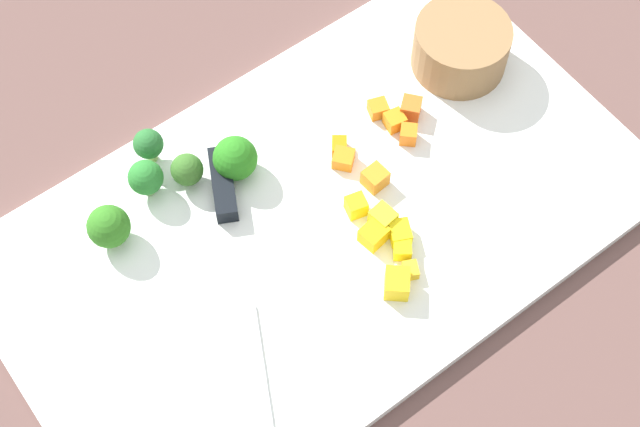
% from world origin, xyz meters
% --- Properties ---
extents(ground_plane, '(4.00, 4.00, 0.00)m').
position_xyz_m(ground_plane, '(0.00, 0.00, 0.00)').
color(ground_plane, brown).
extents(cutting_board, '(0.53, 0.32, 0.01)m').
position_xyz_m(cutting_board, '(0.00, 0.00, 0.01)').
color(cutting_board, white).
rests_on(cutting_board, ground_plane).
extents(prep_bowl, '(0.08, 0.08, 0.05)m').
position_xyz_m(prep_bowl, '(-0.20, -0.05, 0.03)').
color(prep_bowl, olive).
rests_on(prep_bowl, cutting_board).
extents(chef_knife, '(0.15, 0.27, 0.02)m').
position_xyz_m(chef_knife, '(0.08, -0.01, 0.02)').
color(chef_knife, silver).
rests_on(chef_knife, cutting_board).
extents(carrot_dice_0, '(0.02, 0.02, 0.01)m').
position_xyz_m(carrot_dice_0, '(-0.10, -0.05, 0.02)').
color(carrot_dice_0, orange).
rests_on(carrot_dice_0, cutting_board).
extents(carrot_dice_1, '(0.02, 0.02, 0.02)m').
position_xyz_m(carrot_dice_1, '(-0.06, 0.00, 0.02)').
color(carrot_dice_1, orange).
rests_on(carrot_dice_1, cutting_board).
extents(carrot_dice_2, '(0.02, 0.02, 0.01)m').
position_xyz_m(carrot_dice_2, '(-0.05, -0.03, 0.02)').
color(carrot_dice_2, orange).
rests_on(carrot_dice_2, cutting_board).
extents(carrot_dice_3, '(0.02, 0.02, 0.01)m').
position_xyz_m(carrot_dice_3, '(-0.05, -0.04, 0.02)').
color(carrot_dice_3, orange).
rests_on(carrot_dice_3, cutting_board).
extents(carrot_dice_4, '(0.02, 0.02, 0.02)m').
position_xyz_m(carrot_dice_4, '(-0.13, -0.04, 0.02)').
color(carrot_dice_4, orange).
rests_on(carrot_dice_4, cutting_board).
extents(carrot_dice_5, '(0.02, 0.02, 0.02)m').
position_xyz_m(carrot_dice_5, '(-0.11, -0.02, 0.02)').
color(carrot_dice_5, orange).
rests_on(carrot_dice_5, cutting_board).
extents(carrot_dice_6, '(0.02, 0.02, 0.01)m').
position_xyz_m(carrot_dice_6, '(-0.11, -0.04, 0.02)').
color(carrot_dice_6, orange).
rests_on(carrot_dice_6, cutting_board).
extents(pepper_dice_0, '(0.02, 0.02, 0.02)m').
position_xyz_m(pepper_dice_0, '(-0.02, 0.04, 0.02)').
color(pepper_dice_0, yellow).
rests_on(pepper_dice_0, cutting_board).
extents(pepper_dice_1, '(0.02, 0.02, 0.01)m').
position_xyz_m(pepper_dice_1, '(-0.04, 0.05, 0.02)').
color(pepper_dice_1, yellow).
rests_on(pepper_dice_1, cutting_board).
extents(pepper_dice_2, '(0.02, 0.02, 0.01)m').
position_xyz_m(pepper_dice_2, '(-0.03, 0.08, 0.02)').
color(pepper_dice_2, yellow).
rests_on(pepper_dice_2, cutting_board).
extents(pepper_dice_3, '(0.03, 0.03, 0.02)m').
position_xyz_m(pepper_dice_3, '(-0.01, 0.09, 0.02)').
color(pepper_dice_3, yellow).
rests_on(pepper_dice_3, cutting_board).
extents(pepper_dice_4, '(0.02, 0.02, 0.02)m').
position_xyz_m(pepper_dice_4, '(-0.03, 0.01, 0.02)').
color(pepper_dice_4, yellow).
rests_on(pepper_dice_4, cutting_board).
extents(pepper_dice_5, '(0.02, 0.02, 0.01)m').
position_xyz_m(pepper_dice_5, '(-0.03, 0.06, 0.02)').
color(pepper_dice_5, yellow).
rests_on(pepper_dice_5, cutting_board).
extents(pepper_dice_6, '(0.02, 0.02, 0.02)m').
position_xyz_m(pepper_dice_6, '(-0.04, 0.03, 0.02)').
color(pepper_dice_6, yellow).
rests_on(pepper_dice_6, cutting_board).
extents(broccoli_floret_0, '(0.04, 0.04, 0.04)m').
position_xyz_m(broccoli_floret_0, '(0.03, -0.08, 0.03)').
color(broccoli_floret_0, '#8CC354').
rests_on(broccoli_floret_0, cutting_board).
extents(broccoli_floret_1, '(0.03, 0.03, 0.04)m').
position_xyz_m(broccoli_floret_1, '(0.10, -0.11, 0.03)').
color(broccoli_floret_1, '#89AC65').
rests_on(broccoli_floret_1, cutting_board).
extents(broccoli_floret_2, '(0.03, 0.03, 0.03)m').
position_xyz_m(broccoli_floret_2, '(0.07, -0.10, 0.03)').
color(broccoli_floret_2, '#8DB15D').
rests_on(broccoli_floret_2, cutting_board).
extents(broccoli_floret_3, '(0.04, 0.04, 0.04)m').
position_xyz_m(broccoli_floret_3, '(0.15, -0.09, 0.03)').
color(broccoli_floret_3, '#97BE55').
rests_on(broccoli_floret_3, cutting_board).
extents(broccoli_floret_4, '(0.03, 0.03, 0.04)m').
position_xyz_m(broccoli_floret_4, '(0.08, -0.13, 0.03)').
color(broccoli_floret_4, '#91B059').
rests_on(broccoli_floret_4, cutting_board).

